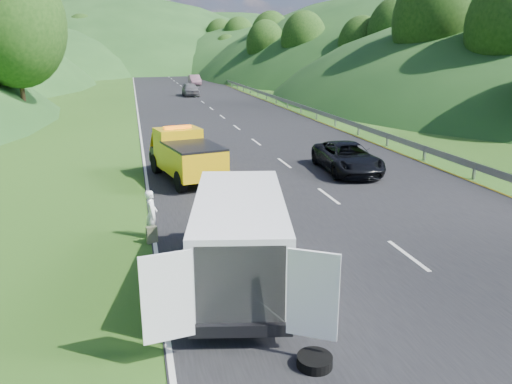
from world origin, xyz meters
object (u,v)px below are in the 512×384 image
object	(u,v)px
child	(211,238)
passing_suv	(346,172)
tow_truck	(185,155)
suitcase	(152,235)
white_van	(240,235)
worker	(274,333)
spare_tire	(314,367)
woman	(153,237)

from	to	relation	value
child	passing_suv	bearing A→B (deg)	84.33
tow_truck	passing_suv	size ratio (longest dim) A/B	1.14
passing_suv	child	bearing A→B (deg)	-133.82
suitcase	passing_suv	bearing A→B (deg)	36.37
white_van	child	size ratio (longest dim) A/B	6.41
white_van	worker	size ratio (longest dim) A/B	3.55
white_van	spare_tire	world-z (taller)	white_van
tow_truck	woman	distance (m)	7.06
suitcase	spare_tire	world-z (taller)	suitcase
child	woman	bearing A→B (deg)	-154.51
woman	suitcase	bearing A→B (deg)	178.76
white_van	spare_tire	size ratio (longest dim) A/B	10.30
suitcase	passing_suv	size ratio (longest dim) A/B	0.10
suitcase	spare_tire	distance (m)	7.38
tow_truck	suitcase	xyz separation A→B (m)	(-1.80, -7.23, -0.86)
worker	spare_tire	distance (m)	1.34
spare_tire	white_van	bearing A→B (deg)	100.03
white_van	child	world-z (taller)	white_van
tow_truck	worker	world-z (taller)	tow_truck
worker	woman	bearing A→B (deg)	89.71
worker	suitcase	bearing A→B (deg)	91.64
white_van	worker	bearing A→B (deg)	-73.13
tow_truck	woman	bearing A→B (deg)	-117.39
white_van	woman	size ratio (longest dim) A/B	4.62
child	suitcase	xyz separation A→B (m)	(-1.79, 0.03, 0.26)
tow_truck	white_van	size ratio (longest dim) A/B	0.81
white_van	spare_tire	distance (m)	3.88
tow_truck	spare_tire	xyz separation A→B (m)	(0.84, -14.11, -1.11)
tow_truck	passing_suv	world-z (taller)	tow_truck
tow_truck	woman	xyz separation A→B (m)	(-1.76, -6.74, -1.11)
white_van	woman	world-z (taller)	white_van
white_van	woman	distance (m)	4.44
woman	white_van	bearing A→B (deg)	-148.69
white_van	passing_suv	bearing A→B (deg)	66.00
worker	spare_tire	bearing A→B (deg)	-91.32
woman	spare_tire	distance (m)	7.82
suitcase	spare_tire	size ratio (longest dim) A/B	0.77
tow_truck	white_van	xyz separation A→B (m)	(0.21, -10.51, 0.18)
white_van	passing_suv	distance (m)	12.54
worker	passing_suv	xyz separation A→B (m)	(7.07, 12.46, 0.00)
worker	suitcase	xyz separation A→B (m)	(-2.22, 5.62, 0.26)
tow_truck	woman	size ratio (longest dim) A/B	3.77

